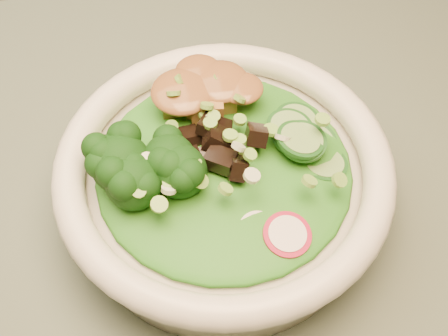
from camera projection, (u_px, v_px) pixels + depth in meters
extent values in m
cylinder|color=black|center=(440.00, 170.00, 1.03)|extent=(0.06, 0.06, 0.72)
cylinder|color=silver|center=(224.00, 191.00, 0.51)|extent=(0.24, 0.24, 0.05)
torus|color=silver|center=(224.00, 167.00, 0.48)|extent=(0.27, 0.27, 0.03)
ellipsoid|color=#1E6114|center=(224.00, 167.00, 0.48)|extent=(0.20, 0.20, 0.02)
ellipsoid|color=brown|center=(200.00, 89.00, 0.50)|extent=(0.07, 0.06, 0.02)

